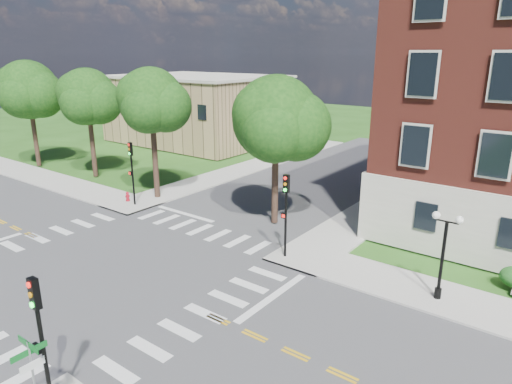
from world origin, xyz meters
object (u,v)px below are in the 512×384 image
Objects in this scene: traffic_signal_ne at (286,205)px; street_sign_pole at (32,368)px; twin_lamp_west at (443,251)px; fire_hydrant at (128,197)px; traffic_signal_se at (40,330)px; traffic_signal_nw at (132,165)px.

traffic_signal_ne is 1.55× the size of street_sign_pole.
traffic_signal_ne is 1.13× the size of twin_lamp_west.
traffic_signal_ne is 6.40× the size of fire_hydrant.
traffic_signal_se and traffic_signal_nw have the same top height.
traffic_signal_ne is 1.00× the size of traffic_signal_nw.
twin_lamp_west is (22.55, -0.30, -0.66)m from traffic_signal_nw.
traffic_signal_ne is at bearing -3.19° from traffic_signal_nw.
traffic_signal_se is at bearing -45.74° from traffic_signal_nw.
traffic_signal_se is at bearing -117.79° from twin_lamp_west.
traffic_signal_se is at bearing 122.03° from street_sign_pole.
fire_hydrant is (-15.34, 1.02, -2.72)m from traffic_signal_ne.
twin_lamp_west is 5.64× the size of fire_hydrant.
traffic_signal_ne reaches higher than twin_lamp_west.
traffic_signal_nw is at bearing -11.51° from fire_hydrant.
fire_hydrant is at bearing 135.52° from street_sign_pole.
traffic_signal_nw is at bearing 134.26° from traffic_signal_se.
street_sign_pole is at bearing -86.75° from traffic_signal_ne.
street_sign_pole is (0.34, -0.55, -0.88)m from traffic_signal_se.
street_sign_pole is (-7.47, -15.37, -0.21)m from twin_lamp_west.
fire_hydrant is (-1.11, 0.23, -2.72)m from traffic_signal_nw.
twin_lamp_west is (7.81, 14.82, -0.66)m from traffic_signal_se.
traffic_signal_se reaches higher than fire_hydrant.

